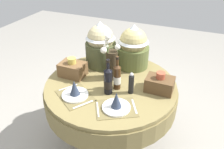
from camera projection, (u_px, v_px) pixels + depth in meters
ground at (111, 137)px, 2.63m from camera, size 8.00×8.00×0.00m
dining_table at (111, 95)px, 2.32m from camera, size 1.31×1.31×0.76m
place_setting_left at (75, 92)px, 2.03m from camera, size 0.43×0.41×0.16m
place_setting_right at (116, 104)px, 1.89m from camera, size 0.42×0.39×0.16m
flower_vase at (111, 61)px, 2.22m from camera, size 0.16×0.18×0.48m
wine_bottle_left at (117, 77)px, 2.10m from camera, size 0.07×0.07×0.33m
wine_bottle_right at (108, 81)px, 2.03m from camera, size 0.08×0.08×0.35m
pepper_mill at (131, 84)px, 2.05m from camera, size 0.05×0.05×0.21m
gift_tub_back_left at (101, 43)px, 2.42m from camera, size 0.33×0.33×0.50m
gift_tub_back_centre at (133, 45)px, 2.41m from camera, size 0.35×0.35×0.48m
woven_basket_side_left at (73, 69)px, 2.32m from camera, size 0.26×0.19×0.20m
woven_basket_side_right at (160, 84)px, 2.10m from camera, size 0.25×0.18×0.19m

